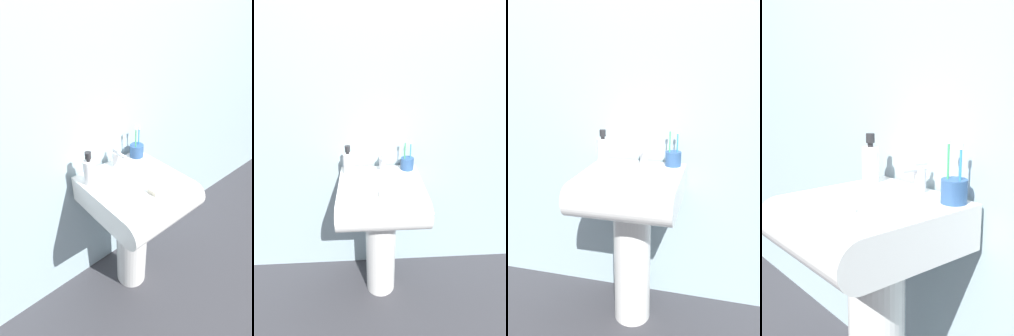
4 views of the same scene
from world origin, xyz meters
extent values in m
plane|color=#38383D|center=(0.00, 0.00, 0.00)|extent=(6.00, 6.00, 0.00)
cube|color=#9EB7C1|center=(0.00, 0.27, 1.20)|extent=(5.00, 0.05, 2.40)
cylinder|color=white|center=(0.00, 0.00, 0.34)|extent=(0.19, 0.19, 0.68)
cube|color=white|center=(0.00, 0.00, 0.76)|extent=(0.48, 0.45, 0.15)
cylinder|color=white|center=(0.00, -0.22, 0.76)|extent=(0.48, 0.15, 0.15)
cylinder|color=silver|center=(0.02, 0.17, 0.87)|extent=(0.04, 0.04, 0.08)
cylinder|color=silver|center=(0.02, 0.13, 0.91)|extent=(0.02, 0.08, 0.02)
cube|color=silver|center=(0.02, 0.17, 0.93)|extent=(0.01, 0.06, 0.01)
cylinder|color=#2D5184|center=(0.18, 0.17, 0.87)|extent=(0.08, 0.08, 0.08)
cylinder|color=#3FB266|center=(0.16, 0.16, 0.93)|extent=(0.01, 0.01, 0.17)
cube|color=white|center=(0.16, 0.16, 1.02)|extent=(0.01, 0.01, 0.02)
cylinder|color=#338CD8|center=(0.20, 0.17, 0.92)|extent=(0.01, 0.01, 0.16)
cube|color=white|center=(0.20, 0.17, 1.01)|extent=(0.01, 0.01, 0.02)
cylinder|color=white|center=(-0.19, 0.12, 0.90)|extent=(0.06, 0.06, 0.13)
cylinder|color=#262628|center=(-0.19, 0.12, 0.97)|extent=(0.02, 0.02, 0.01)
cylinder|color=#262628|center=(-0.19, 0.12, 1.00)|extent=(0.03, 0.03, 0.03)
cube|color=silver|center=(0.03, -0.15, 0.84)|extent=(0.09, 0.05, 0.02)
camera|label=1|loc=(-0.75, -0.84, 1.64)|focal=28.00mm
camera|label=2|loc=(-0.09, -1.33, 1.55)|focal=28.00mm
camera|label=3|loc=(0.39, -1.47, 1.30)|focal=35.00mm
camera|label=4|loc=(1.02, -0.77, 1.21)|focal=45.00mm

